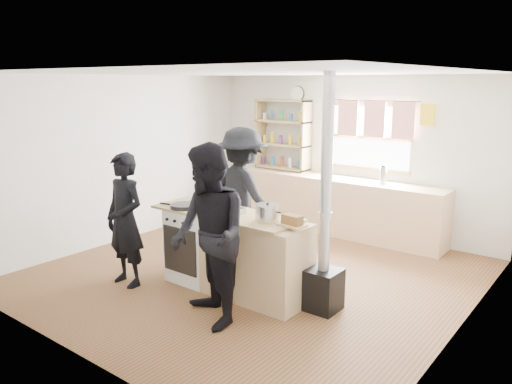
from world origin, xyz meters
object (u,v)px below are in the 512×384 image
(thermos, at_px, (383,175))
(stockpot_counter, at_px, (268,213))
(person_near_left, at_px, (125,220))
(flue_heater, at_px, (324,251))
(person_near_right, at_px, (209,236))
(stockpot_stove, at_px, (207,198))
(skillet_greens, at_px, (184,206))
(person_far, at_px, (242,195))
(cooking_island, at_px, (235,253))
(bread_board, at_px, (292,221))
(roast_tray, at_px, (229,209))

(thermos, distance_m, stockpot_counter, 2.79)
(thermos, bearing_deg, person_near_left, -116.97)
(stockpot_counter, bearing_deg, flue_heater, 18.63)
(stockpot_counter, xyz_separation_m, person_near_left, (-1.63, -0.62, -0.22))
(person_near_right, bearing_deg, stockpot_stove, 161.89)
(skillet_greens, relative_size, person_far, 0.21)
(cooking_island, height_order, bread_board, bread_board)
(flue_heater, distance_m, person_near_right, 1.24)
(stockpot_counter, height_order, person_far, person_far)
(skillet_greens, xyz_separation_m, bread_board, (1.44, 0.16, 0.02))
(skillet_greens, height_order, person_far, person_far)
(stockpot_counter, xyz_separation_m, bread_board, (0.31, 0.00, -0.04))
(roast_tray, distance_m, person_far, 1.04)
(cooking_island, bearing_deg, flue_heater, 9.90)
(roast_tray, xyz_separation_m, bread_board, (0.89, -0.02, 0.02))
(roast_tray, height_order, person_near_right, person_near_right)
(roast_tray, relative_size, stockpot_stove, 1.63)
(cooking_island, relative_size, bread_board, 6.52)
(person_near_left, bearing_deg, bread_board, 19.81)
(cooking_island, height_order, skillet_greens, skillet_greens)
(cooking_island, bearing_deg, person_near_left, -151.37)
(roast_tray, xyz_separation_m, person_far, (-0.53, 0.90, -0.06))
(cooking_island, relative_size, flue_heater, 0.79)
(stockpot_stove, relative_size, person_near_right, 0.12)
(bread_board, relative_size, person_near_right, 0.16)
(stockpot_counter, xyz_separation_m, person_near_right, (-0.17, -0.75, -0.11))
(stockpot_stove, bearing_deg, person_near_left, -129.88)
(person_near_right, height_order, person_far, person_near_right)
(roast_tray, bearing_deg, person_far, 120.42)
(cooking_island, height_order, stockpot_stove, stockpot_stove)
(cooking_island, height_order, person_near_right, person_near_right)
(flue_heater, bearing_deg, person_near_left, -159.77)
(flue_heater, height_order, person_near_left, flue_heater)
(stockpot_counter, relative_size, person_near_right, 0.15)
(stockpot_counter, height_order, flue_heater, flue_heater)
(stockpot_stove, relative_size, person_far, 0.13)
(thermos, bearing_deg, cooking_island, -101.61)
(skillet_greens, relative_size, person_near_left, 0.23)
(roast_tray, height_order, stockpot_counter, stockpot_counter)
(flue_heater, bearing_deg, stockpot_counter, -161.37)
(bread_board, relative_size, person_near_left, 0.19)
(bread_board, distance_m, person_far, 1.68)
(skillet_greens, height_order, person_near_left, person_near_left)
(bread_board, relative_size, person_far, 0.17)
(roast_tray, distance_m, flue_heater, 1.21)
(stockpot_stove, bearing_deg, skillet_greens, -112.12)
(roast_tray, height_order, stockpot_stove, stockpot_stove)
(flue_heater, distance_m, person_near_left, 2.38)
(cooking_island, relative_size, roast_tray, 5.29)
(thermos, relative_size, roast_tray, 0.71)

